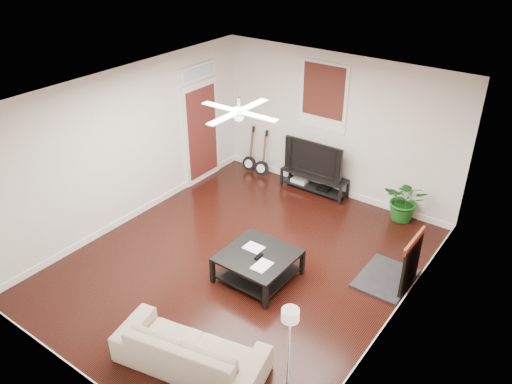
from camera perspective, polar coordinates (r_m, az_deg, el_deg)
room at (r=7.58m, az=-1.78°, el=0.46°), size 5.01×6.01×2.81m
brick_accent at (r=7.40m, az=18.65°, el=-2.01°), size 0.02×2.20×2.80m
fireplace at (r=7.97m, az=15.65°, el=-7.19°), size 0.80×1.10×0.92m
window_back at (r=9.81m, az=7.57°, el=10.57°), size 1.00×0.06×1.30m
door_left at (r=10.41m, az=-6.16°, el=7.66°), size 0.08×1.00×2.50m
tv_stand at (r=10.34m, az=6.50°, el=1.05°), size 1.40×0.37×0.39m
tv at (r=10.11m, az=6.74°, el=3.88°), size 1.25×0.16×0.72m
coffee_table at (r=7.92m, az=0.22°, el=-8.29°), size 1.06×1.06×0.44m
sofa at (r=6.64m, az=-7.30°, el=-16.98°), size 2.04×1.14×0.56m
floor_lamp at (r=5.75m, az=3.62°, el=-18.76°), size 0.31×0.31×1.57m
potted_plant at (r=9.62m, az=16.41°, el=-0.86°), size 0.85×0.77×0.83m
guitar_left at (r=10.97m, az=-0.77°, el=4.73°), size 0.34×0.26×1.00m
guitar_right at (r=10.76m, az=0.63°, el=4.23°), size 0.35×0.29×1.00m
ceiling_fan at (r=7.08m, az=-1.93°, el=9.00°), size 1.24×1.24×0.32m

